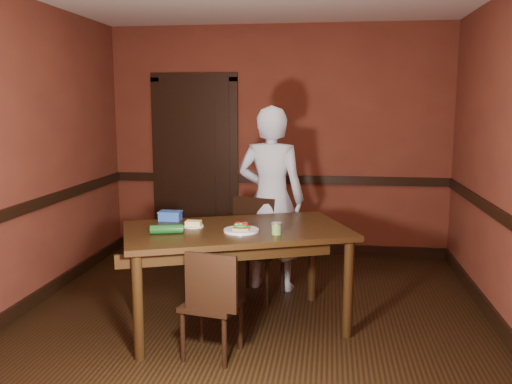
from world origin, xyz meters
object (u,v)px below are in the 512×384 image
(chair_far, at_px, (257,249))
(chair_near, at_px, (212,302))
(sauce_jar, at_px, (277,228))
(food_tub, at_px, (170,216))
(sandwich_plate, at_px, (241,229))
(cheese_saucer, at_px, (194,224))
(dining_table, at_px, (237,278))
(person, at_px, (271,199))

(chair_far, bearing_deg, chair_near, -80.32)
(sauce_jar, xyz_separation_m, food_tub, (-0.94, 0.37, -0.01))
(sandwich_plate, xyz_separation_m, cheese_saucer, (-0.41, 0.10, 0.00))
(sandwich_plate, bearing_deg, cheese_saucer, 165.52)
(chair_far, height_order, cheese_saucer, chair_far)
(chair_far, bearing_deg, sandwich_plate, -74.13)
(dining_table, bearing_deg, food_tub, 138.99)
(person, relative_size, cheese_saucer, 11.00)
(dining_table, bearing_deg, cheese_saucer, 158.51)
(chair_near, distance_m, cheese_saucer, 0.74)
(chair_far, distance_m, cheese_saucer, 0.90)
(sandwich_plate, xyz_separation_m, sauce_jar, (0.28, -0.06, 0.03))
(dining_table, height_order, sauce_jar, sauce_jar)
(chair_near, relative_size, food_tub, 4.25)
(food_tub, bearing_deg, chair_near, -55.59)
(chair_far, height_order, sauce_jar, chair_far)
(sauce_jar, xyz_separation_m, cheese_saucer, (-0.68, 0.16, -0.03))
(sauce_jar, bearing_deg, food_tub, 158.33)
(chair_near, bearing_deg, chair_far, -86.06)
(chair_far, bearing_deg, food_tub, -127.28)
(dining_table, relative_size, chair_far, 1.91)
(dining_table, relative_size, food_tub, 9.24)
(person, bearing_deg, food_tub, 51.18)
(dining_table, height_order, chair_near, dining_table)
(chair_near, height_order, cheese_saucer, cheese_saucer)
(person, bearing_deg, chair_far, 76.25)
(person, distance_m, cheese_saucer, 1.10)
(chair_far, bearing_deg, person, 86.09)
(chair_near, xyz_separation_m, sauce_jar, (0.42, 0.38, 0.46))
(sauce_jar, height_order, cheese_saucer, sauce_jar)
(dining_table, relative_size, cheese_saucer, 10.77)
(person, height_order, sauce_jar, person)
(chair_far, distance_m, sauce_jar, 0.99)
(cheese_saucer, xyz_separation_m, food_tub, (-0.26, 0.21, 0.02))
(chair_near, height_order, sandwich_plate, sandwich_plate)
(chair_far, height_order, food_tub, chair_far)
(sandwich_plate, bearing_deg, food_tub, 154.33)
(chair_near, height_order, food_tub, food_tub)
(chair_near, bearing_deg, sauce_jar, -127.03)
(sandwich_plate, height_order, food_tub, food_tub)
(person, xyz_separation_m, cheese_saucer, (-0.52, -0.97, -0.05))
(chair_near, distance_m, sauce_jar, 0.73)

